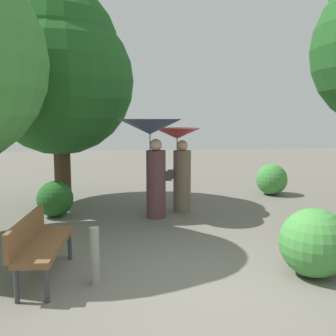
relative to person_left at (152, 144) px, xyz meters
name	(u,v)px	position (x,y,z in m)	size (l,w,h in m)	color
ground_plane	(206,289)	(0.40, -3.49, -1.55)	(40.00, 40.00, 0.00)	#6B665B
person_left	(152,144)	(0.00, 0.00, 0.00)	(1.32, 1.32, 2.07)	#563338
person_right	(179,155)	(0.65, 0.47, -0.27)	(1.05, 1.05, 1.87)	#6B5B4C
park_bench	(39,241)	(-1.71, -2.91, -1.04)	(0.58, 1.53, 0.83)	#38383D
tree_mid_left	(59,70)	(-2.07, 1.61, 1.67)	(3.51, 3.51, 5.16)	#42301E
bush_path_left	(314,243)	(1.91, -3.25, -1.09)	(0.92, 0.92, 0.92)	#428C3D
bush_path_right	(272,179)	(3.43, 2.02, -1.13)	(0.84, 0.84, 0.84)	#428C3D
bush_behind_bench	(55,199)	(-2.05, 0.32, -1.17)	(0.77, 0.77, 0.77)	#235B23
path_marker_post	(95,256)	(-0.98, -3.15, -1.18)	(0.12, 0.12, 0.74)	gray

